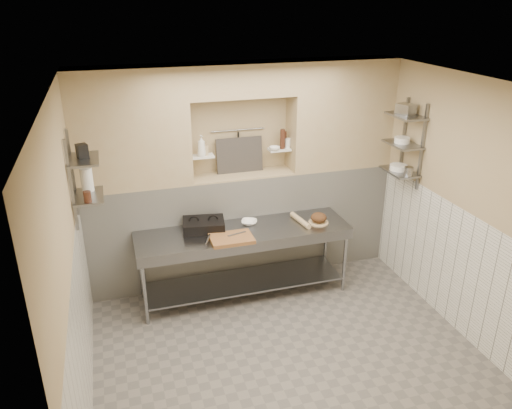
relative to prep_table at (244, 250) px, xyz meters
name	(u,v)px	position (x,y,z in m)	size (l,w,h in m)	color
floor	(286,354)	(0.14, -1.18, -0.69)	(4.00, 3.90, 0.10)	slate
ceiling	(294,81)	(0.14, -1.18, 2.21)	(4.00, 3.90, 0.10)	silver
wall_left	(65,265)	(-1.91, -1.18, 0.76)	(0.10, 3.90, 2.80)	tan
wall_right	(469,209)	(2.19, -1.18, 0.76)	(0.10, 3.90, 2.80)	tan
wall_back	(237,169)	(0.14, 0.82, 0.76)	(4.00, 0.10, 2.80)	tan
wall_front	(403,373)	(0.14, -3.18, 0.76)	(4.00, 0.10, 2.80)	tan
backwall_lower	(242,225)	(0.14, 0.57, 0.06)	(4.00, 0.40, 1.40)	white
alcove_sill	(242,175)	(0.14, 0.57, 0.77)	(1.30, 0.40, 0.02)	tan
backwall_pillar_left	(130,129)	(-1.19, 0.57, 1.46)	(1.35, 0.40, 1.40)	tan
backwall_pillar_right	(340,114)	(1.46, 0.57, 1.46)	(1.35, 0.40, 1.40)	tan
backwall_header	(241,80)	(0.14, 0.57, 1.96)	(1.30, 0.40, 0.40)	tan
wainscot_left	(83,330)	(-1.85, -1.18, 0.06)	(0.02, 3.90, 1.40)	white
wainscot_right	(454,267)	(2.13, -1.18, 0.06)	(0.02, 3.90, 1.40)	white
alcove_shelf_left	(202,156)	(-0.36, 0.57, 1.06)	(0.28, 0.16, 0.03)	white
alcove_shelf_right	(279,149)	(0.64, 0.57, 1.06)	(0.28, 0.16, 0.03)	white
utensil_rail	(238,130)	(0.14, 0.74, 1.31)	(0.02, 0.02, 0.70)	gray
hanging_steel	(238,143)	(0.14, 0.72, 1.14)	(0.02, 0.02, 0.30)	black
splash_panel	(240,155)	(0.14, 0.67, 1.00)	(0.60, 0.02, 0.45)	#383330
shelf_rail_left_a	(73,173)	(-1.84, 0.07, 1.16)	(0.03, 0.03, 0.95)	slate
shelf_rail_left_b	(71,186)	(-1.84, -0.33, 1.16)	(0.03, 0.03, 0.95)	slate
wall_shelf_left_lower	(88,196)	(-1.70, -0.13, 0.96)	(0.30, 0.50, 0.03)	slate
wall_shelf_left_upper	(83,159)	(-1.70, -0.13, 1.36)	(0.30, 0.50, 0.03)	slate
shelf_rail_right_a	(403,139)	(2.11, 0.07, 1.21)	(0.03, 0.03, 1.05)	slate
shelf_rail_right_b	(422,148)	(2.11, -0.33, 1.21)	(0.03, 0.03, 1.05)	slate
wall_shelf_right_lower	(399,172)	(1.98, -0.13, 0.86)	(0.30, 0.50, 0.03)	slate
wall_shelf_right_mid	(403,144)	(1.98, -0.13, 1.21)	(0.30, 0.50, 0.03)	slate
wall_shelf_right_upper	(406,116)	(1.98, -0.13, 1.56)	(0.30, 0.50, 0.03)	slate
prep_table	(244,250)	(0.00, 0.00, 0.00)	(2.60, 0.70, 0.90)	gray
panini_press	(204,225)	(-0.46, 0.15, 0.32)	(0.54, 0.43, 0.13)	black
cutting_board	(232,239)	(-0.20, -0.21, 0.28)	(0.49, 0.35, 0.04)	brown
knife_blade	(237,234)	(-0.13, -0.15, 0.31)	(0.24, 0.03, 0.01)	gray
tongs	(208,239)	(-0.49, -0.21, 0.31)	(0.02, 0.02, 0.25)	gray
mixing_bowl	(249,222)	(0.11, 0.16, 0.28)	(0.19, 0.19, 0.05)	white
rolling_pin	(300,220)	(0.74, 0.02, 0.29)	(0.06, 0.06, 0.43)	tan
bread_board	(318,222)	(0.95, -0.06, 0.26)	(0.25, 0.25, 0.01)	tan
bread_loaf	(319,218)	(0.95, -0.06, 0.33)	(0.20, 0.20, 0.12)	#4C2D19
bottle_soap	(201,146)	(-0.37, 0.53, 1.20)	(0.10, 0.10, 0.26)	white
jar_alcove	(204,150)	(-0.33, 0.57, 1.13)	(0.08, 0.08, 0.12)	tan
bowl_alcove	(275,148)	(0.56, 0.52, 1.09)	(0.14, 0.14, 0.04)	white
condiment_a	(284,139)	(0.71, 0.60, 1.17)	(0.06, 0.06, 0.21)	#381C12
condiment_b	(283,139)	(0.67, 0.55, 1.20)	(0.06, 0.06, 0.25)	#381C12
condiment_c	(288,143)	(0.75, 0.57, 1.13)	(0.07, 0.07, 0.12)	white
jug_left	(87,180)	(-1.70, -0.01, 1.10)	(0.13, 0.13, 0.25)	white
jar_left	(87,197)	(-1.70, -0.33, 1.03)	(0.08, 0.08, 0.11)	#381C12
box_left_upper	(82,151)	(-1.70, -0.13, 1.44)	(0.10, 0.10, 0.14)	black
bowl_right	(399,167)	(1.98, -0.10, 0.90)	(0.22, 0.22, 0.06)	white
canister_right	(409,171)	(1.98, -0.32, 0.92)	(0.11, 0.11, 0.11)	gray
bowl_right_mid	(402,140)	(1.98, -0.11, 1.25)	(0.19, 0.19, 0.07)	white
basket_right	(406,109)	(1.98, -0.11, 1.63)	(0.16, 0.20, 0.13)	gray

